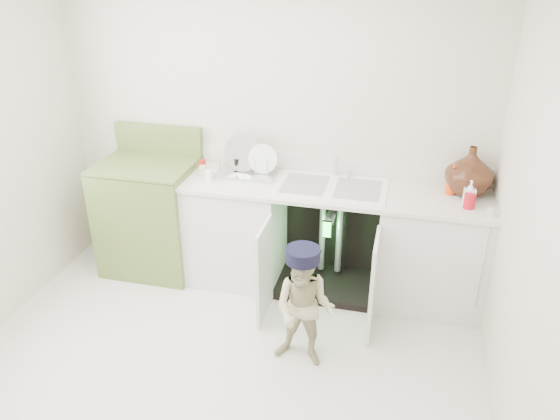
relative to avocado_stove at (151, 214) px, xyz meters
name	(u,v)px	position (x,y,z in m)	size (l,w,h in m)	color
ground	(216,373)	(0.98, -1.18, -0.50)	(3.50, 3.50, 0.00)	beige
room_shell	(205,205)	(0.98, -1.18, 0.75)	(6.00, 5.50, 1.26)	beige
counter_run	(334,235)	(1.58, 0.03, -0.01)	(2.44, 1.02, 1.26)	silver
avocado_stove	(151,214)	(0.00, 0.00, 0.00)	(0.78, 0.65, 1.21)	#5A7332
repair_worker	(304,307)	(1.52, -0.91, -0.05)	(0.45, 0.78, 0.87)	#C9BD90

